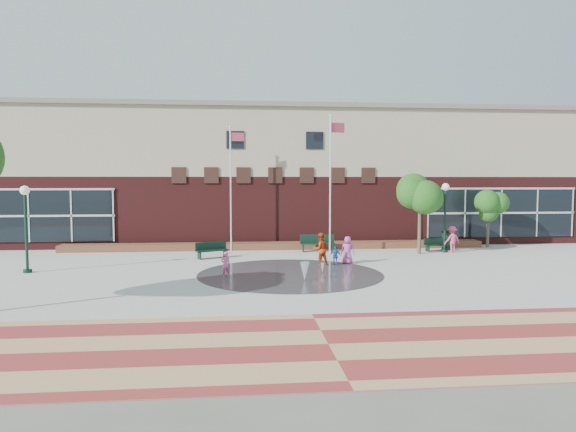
{
  "coord_description": "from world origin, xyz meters",
  "views": [
    {
      "loc": [
        -2.29,
        -19.93,
        4.28
      ],
      "look_at": [
        0.0,
        4.0,
        2.6
      ],
      "focal_mm": 32.0,
      "sensor_mm": 36.0,
      "label": 1
    }
  ],
  "objects": [
    {
      "name": "plaza_concrete",
      "position": [
        0.0,
        4.0,
        0.0
      ],
      "size": [
        46.0,
        18.0,
        0.01
      ],
      "primitive_type": "cube",
      "color": "#A8A8A0",
      "rests_on": "ground"
    },
    {
      "name": "water_jet_b",
      "position": [
        1.52,
        3.17,
        0.0
      ],
      "size": [
        0.19,
        0.19,
        0.44
      ],
      "primitive_type": "cone",
      "rotation": [
        3.14,
        0.0,
        0.0
      ],
      "color": "white",
      "rests_on": "ground"
    },
    {
      "name": "flagpole_right",
      "position": [
        2.96,
        9.09,
        4.48
      ],
      "size": [
        0.94,
        0.39,
        8.01
      ],
      "rotation": [
        0.0,
        0.0,
        0.33
      ],
      "color": "white",
      "rests_on": "ground"
    },
    {
      "name": "adult_red",
      "position": [
        1.74,
        5.23,
        0.84
      ],
      "size": [
        0.95,
        0.83,
        1.67
      ],
      "primitive_type": "imported",
      "rotation": [
        0.0,
        0.0,
        3.42
      ],
      "color": "#B23610",
      "rests_on": "ground"
    },
    {
      "name": "adult_pink",
      "position": [
        3.21,
        5.58,
        0.72
      ],
      "size": [
        0.81,
        0.66,
        1.43
      ],
      "primitive_type": "imported",
      "rotation": [
        0.0,
        0.0,
        2.8
      ],
      "color": "#BE4399",
      "rests_on": "ground"
    },
    {
      "name": "bench_left",
      "position": [
        -3.76,
        8.13,
        0.29
      ],
      "size": [
        1.84,
        1.2,
        0.9
      ],
      "rotation": [
        0.0,
        0.0,
        0.43
      ],
      "color": "black",
      "rests_on": "ground"
    },
    {
      "name": "ground",
      "position": [
        0.0,
        0.0,
        0.0
      ],
      "size": [
        120.0,
        120.0,
        0.0
      ],
      "primitive_type": "plane",
      "color": "#666056",
      "rests_on": "ground"
    },
    {
      "name": "trash_can",
      "position": [
        10.5,
        10.47,
        0.58
      ],
      "size": [
        0.69,
        0.69,
        1.14
      ],
      "color": "black",
      "rests_on": "ground"
    },
    {
      "name": "paver_band",
      "position": [
        0.0,
        -7.0,
        0.0
      ],
      "size": [
        46.0,
        6.0,
        0.01
      ],
      "primitive_type": "cube",
      "color": "maroon",
      "rests_on": "ground"
    },
    {
      "name": "tree_small_right",
      "position": [
        13.46,
        11.15,
        2.52
      ],
      "size": [
        2.02,
        2.02,
        3.46
      ],
      "color": "#41382A",
      "rests_on": "ground"
    },
    {
      "name": "child_splash",
      "position": [
        -2.9,
        2.68,
        0.57
      ],
      "size": [
        0.47,
        0.38,
        1.14
      ],
      "primitive_type": "imported",
      "rotation": [
        0.0,
        0.0,
        3.43
      ],
      "color": "#E85C9C",
      "rests_on": "ground"
    },
    {
      "name": "flower_bed",
      "position": [
        0.0,
        11.6,
        0.0
      ],
      "size": [
        26.0,
        1.2,
        0.4
      ],
      "primitive_type": "cube",
      "color": "maroon",
      "rests_on": "ground"
    },
    {
      "name": "child_blue",
      "position": [
        2.5,
        5.15,
        0.5
      ],
      "size": [
        0.63,
        0.46,
        1.0
      ],
      "primitive_type": "imported",
      "rotation": [
        0.0,
        0.0,
        2.73
      ],
      "color": "#254EA9",
      "rests_on": "ground"
    },
    {
      "name": "lamp_right",
      "position": [
        9.81,
        9.2,
        2.55
      ],
      "size": [
        0.43,
        0.43,
        4.1
      ],
      "color": "black",
      "rests_on": "ground"
    },
    {
      "name": "flagpole_left",
      "position": [
        -2.74,
        11.01,
        4.19
      ],
      "size": [
        0.88,
        0.2,
        7.52
      ],
      "rotation": [
        0.0,
        0.0,
        0.14
      ],
      "color": "white",
      "rests_on": "ground"
    },
    {
      "name": "person_bench",
      "position": [
        10.22,
        9.06,
        0.79
      ],
      "size": [
        1.13,
        0.82,
        1.58
      ],
      "primitive_type": "imported",
      "rotation": [
        0.0,
        0.0,
        3.39
      ],
      "color": "#E3467A",
      "rests_on": "ground"
    },
    {
      "name": "lamp_left",
      "position": [
        -12.04,
        4.54,
        2.51
      ],
      "size": [
        0.43,
        0.43,
        4.03
      ],
      "color": "black",
      "rests_on": "ground"
    },
    {
      "name": "bench_mid",
      "position": [
        2.36,
        10.17,
        0.33
      ],
      "size": [
        2.08,
        0.66,
        1.03
      ],
      "rotation": [
        0.0,
        0.0,
        -0.04
      ],
      "color": "black",
      "rests_on": "ground"
    },
    {
      "name": "bench_right",
      "position": [
        9.56,
        9.75,
        0.25
      ],
      "size": [
        1.61,
        0.77,
        0.78
      ],
      "rotation": [
        0.0,
        0.0,
        0.23
      ],
      "color": "black",
      "rests_on": "ground"
    },
    {
      "name": "water_jet_a",
      "position": [
        0.45,
        1.34,
        0.0
      ],
      "size": [
        0.41,
        0.41,
        0.79
      ],
      "primitive_type": "cone",
      "rotation": [
        3.14,
        0.0,
        0.0
      ],
      "color": "white",
      "rests_on": "ground"
    },
    {
      "name": "library_building",
      "position": [
        0.0,
        17.48,
        4.64
      ],
      "size": [
        44.4,
        10.4,
        9.2
      ],
      "color": "#4B1919",
      "rests_on": "ground"
    },
    {
      "name": "tree_mid",
      "position": [
        8.1,
        8.72,
        3.4
      ],
      "size": [
        2.77,
        2.77,
        4.68
      ],
      "color": "#41382A",
      "rests_on": "ground"
    },
    {
      "name": "splash_pad",
      "position": [
        0.0,
        3.0,
        0.0
      ],
      "size": [
        8.4,
        8.4,
        0.01
      ],
      "primitive_type": "cylinder",
      "color": "#383A3D",
      "rests_on": "ground"
    }
  ]
}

